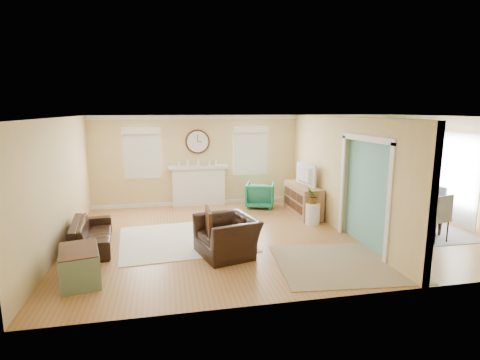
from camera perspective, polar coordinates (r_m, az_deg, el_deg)
name	(u,v)px	position (r m, az deg, el deg)	size (l,w,h in m)	color
floor	(277,233)	(8.60, 5.69, -8.05)	(9.00, 9.00, 0.00)	#A1642E
wall_back	(248,159)	(11.14, 1.28, 3.18)	(9.00, 0.02, 2.60)	tan
wall_front	(341,213)	(5.55, 15.08, -4.88)	(9.00, 0.02, 2.60)	tan
wall_left	(59,185)	(8.17, -25.88, -0.65)	(0.02, 6.00, 2.60)	tan
wall_right	(455,170)	(10.52, 29.98, 1.30)	(0.02, 6.00, 2.60)	tan
ceiling	(279,117)	(8.15, 6.03, 9.54)	(9.00, 6.00, 0.02)	white
partition	(336,170)	(9.08, 14.48, 1.49)	(0.17, 6.00, 2.60)	tan
fireplace	(199,185)	(10.91, -6.31, -0.78)	(1.70, 0.30, 1.17)	white
wall_clock	(198,142)	(10.82, -6.48, 5.83)	(0.70, 0.07, 0.70)	#472913
window_left	(142,150)	(10.80, -14.70, 4.51)	(1.05, 0.13, 1.42)	white
window_right	(250,147)	(11.06, 1.60, 5.00)	(1.05, 0.13, 1.42)	white
french_doors	(453,178)	(10.52, 29.69, 0.22)	(0.06, 1.70, 2.20)	white
pendant	(403,134)	(9.50, 23.63, 6.46)	(0.30, 0.30, 0.55)	gold
rug_cream	(185,239)	(8.26, -8.34, -8.86)	(2.71, 2.35, 0.01)	#ECE5CD
rug_jute	(344,263)	(7.21, 15.53, -12.13)	(2.40, 1.96, 0.01)	tan
rug_grey	(402,226)	(9.86, 23.51, -6.42)	(2.21, 2.76, 0.01)	gray
sofa	(92,234)	(8.23, -21.66, -7.61)	(1.89, 0.74, 0.55)	black
eames_chair	(227,236)	(7.25, -2.00, -8.53)	(1.14, 0.99, 0.74)	black
green_chair	(260,195)	(10.69, 3.07, -2.27)	(0.77, 0.79, 0.72)	#1B7750
trunk	(80,265)	(6.73, -23.24, -11.84)	(0.78, 1.07, 0.55)	gray
credenza	(303,200)	(10.08, 9.51, -2.96)	(0.54, 1.60, 0.80)	#A57B50
tv	(303,174)	(9.94, 9.53, 0.84)	(0.97, 0.13, 0.56)	black
garden_stool	(313,214)	(9.30, 11.01, -5.10)	(0.35, 0.35, 0.51)	white
potted_plant	(313,196)	(9.19, 11.11, -2.38)	(0.36, 0.31, 0.40)	#337F33
dining_table	(403,214)	(9.78, 23.64, -4.73)	(1.75, 0.97, 0.61)	#472913
dining_chair_n	(376,195)	(10.59, 20.01, -2.23)	(0.42, 0.42, 0.86)	gray
dining_chair_s	(435,213)	(8.90, 27.60, -4.51)	(0.55, 0.55, 1.03)	gray
dining_chair_w	(383,205)	(9.30, 20.90, -3.61)	(0.48, 0.48, 0.97)	white
dining_chair_e	(432,203)	(10.09, 27.23, -3.11)	(0.50, 0.50, 0.95)	gray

